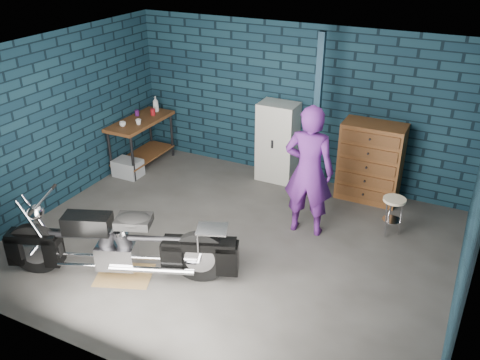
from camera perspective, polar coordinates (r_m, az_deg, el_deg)
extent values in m
plane|color=#4F4D4A|center=(7.34, -1.18, -7.15)|extent=(6.00, 6.00, 0.00)
cube|color=#0E222F|center=(8.82, 6.32, 8.51)|extent=(6.00, 0.02, 2.70)
cube|color=#0E222F|center=(8.41, -19.85, 6.10)|extent=(0.02, 5.00, 2.70)
cube|color=#0E222F|center=(6.05, 24.83, -2.98)|extent=(0.02, 5.00, 2.70)
cube|color=beige|center=(6.24, -1.42, 13.83)|extent=(6.00, 5.00, 0.02)
cube|color=#132B3D|center=(8.16, 8.58, 6.83)|extent=(0.10, 0.10, 2.70)
cube|color=brown|center=(9.65, -10.94, 4.13)|extent=(0.60, 1.40, 0.91)
cube|color=brown|center=(6.91, -12.84, -10.37)|extent=(0.86, 0.76, 0.01)
imported|color=#581F76|center=(7.24, 7.73, 0.99)|extent=(0.76, 0.54, 1.96)
cube|color=#909398|center=(9.40, -12.47, 1.33)|extent=(0.49, 0.35, 0.30)
cube|color=beige|center=(8.88, 4.22, 4.27)|extent=(0.66, 0.47, 1.41)
cube|color=brown|center=(8.48, 14.43, 1.95)|extent=(0.98, 0.55, 1.31)
imported|color=beige|center=(9.20, -13.04, 6.14)|extent=(0.15, 0.15, 0.09)
imported|color=beige|center=(9.23, -11.34, 6.41)|extent=(0.12, 0.12, 0.10)
cylinder|color=#4C175C|center=(9.68, -11.49, 7.39)|extent=(0.09, 0.09, 0.11)
cylinder|color=maroon|center=(9.66, -9.76, 7.55)|extent=(0.11, 0.11, 0.12)
imported|color=#909398|center=(9.81, -9.45, 8.42)|extent=(0.14, 0.14, 0.30)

